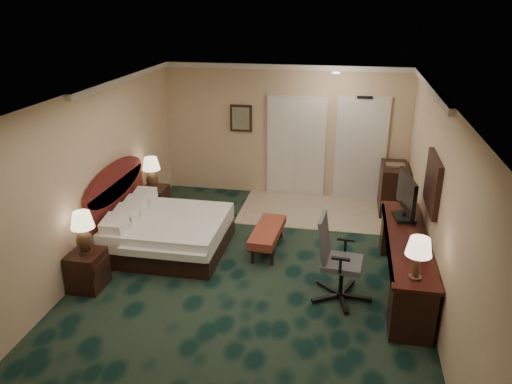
% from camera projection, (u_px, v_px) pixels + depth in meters
% --- Properties ---
extents(floor, '(5.00, 7.50, 0.00)m').
position_uv_depth(floor, '(248.00, 286.00, 7.25)').
color(floor, black).
rests_on(floor, ground).
extents(ceiling, '(5.00, 7.50, 0.00)m').
position_uv_depth(ceiling, '(247.00, 101.00, 6.26)').
color(ceiling, silver).
rests_on(ceiling, wall_back).
extents(wall_back, '(5.00, 0.00, 2.70)m').
position_uv_depth(wall_back, '(284.00, 132.00, 10.19)').
color(wall_back, tan).
rests_on(wall_back, ground).
extents(wall_left, '(0.00, 7.50, 2.70)m').
position_uv_depth(wall_left, '(78.00, 188.00, 7.19)').
color(wall_left, tan).
rests_on(wall_left, ground).
extents(wall_right, '(0.00, 7.50, 2.70)m').
position_uv_depth(wall_right, '(441.00, 214.00, 6.33)').
color(wall_right, tan).
rests_on(wall_right, ground).
extents(crown_molding, '(5.00, 7.50, 0.10)m').
position_uv_depth(crown_molding, '(247.00, 105.00, 6.28)').
color(crown_molding, silver).
rests_on(crown_molding, wall_back).
extents(tile_patch, '(3.20, 1.70, 0.01)m').
position_uv_depth(tile_patch, '(323.00, 212.00, 9.75)').
color(tile_patch, tan).
rests_on(tile_patch, ground).
extents(headboard, '(0.12, 2.00, 1.40)m').
position_uv_depth(headboard, '(117.00, 204.00, 8.33)').
color(headboard, '#4B1410').
rests_on(headboard, ground).
extents(entry_door, '(1.02, 0.06, 2.18)m').
position_uv_depth(entry_door, '(361.00, 150.00, 10.00)').
color(entry_door, silver).
rests_on(entry_door, ground).
extents(closet_doors, '(1.20, 0.06, 2.10)m').
position_uv_depth(closet_doors, '(296.00, 147.00, 10.22)').
color(closet_doors, white).
rests_on(closet_doors, ground).
extents(wall_art, '(0.45, 0.06, 0.55)m').
position_uv_depth(wall_art, '(241.00, 118.00, 10.22)').
color(wall_art, '#4A6D58').
rests_on(wall_art, wall_back).
extents(wall_mirror, '(0.05, 0.95, 0.75)m').
position_uv_depth(wall_mirror, '(433.00, 183.00, 6.81)').
color(wall_mirror, white).
rests_on(wall_mirror, wall_right).
extents(bed, '(1.81, 1.67, 0.57)m').
position_uv_depth(bed, '(170.00, 234.00, 8.20)').
color(bed, white).
rests_on(bed, ground).
extents(nightstand_near, '(0.45, 0.51, 0.56)m').
position_uv_depth(nightstand_near, '(88.00, 270.00, 7.13)').
color(nightstand_near, black).
rests_on(nightstand_near, ground).
extents(nightstand_far, '(0.45, 0.51, 0.56)m').
position_uv_depth(nightstand_far, '(155.00, 201.00, 9.52)').
color(nightstand_far, black).
rests_on(nightstand_far, ground).
extents(lamp_near, '(0.42, 0.42, 0.62)m').
position_uv_depth(lamp_near, '(84.00, 232.00, 6.93)').
color(lamp_near, '#302110').
rests_on(lamp_near, nightstand_near).
extents(lamp_far, '(0.37, 0.37, 0.62)m').
position_uv_depth(lamp_far, '(152.00, 173.00, 9.25)').
color(lamp_far, '#302110').
rests_on(lamp_far, nightstand_far).
extents(bed_bench, '(0.47, 1.19, 0.40)m').
position_uv_depth(bed_bench, '(267.00, 239.00, 8.22)').
color(bed_bench, maroon).
rests_on(bed_bench, ground).
extents(desk, '(0.58, 2.71, 0.78)m').
position_uv_depth(desk, '(404.00, 263.00, 7.10)').
color(desk, black).
rests_on(desk, ground).
extents(tv, '(0.21, 0.89, 0.69)m').
position_uv_depth(tv, '(406.00, 198.00, 7.44)').
color(tv, black).
rests_on(tv, desk).
extents(desk_lamp, '(0.39, 0.39, 0.54)m').
position_uv_depth(desk_lamp, '(418.00, 258.00, 5.87)').
color(desk_lamp, '#302110').
rests_on(desk_lamp, desk).
extents(desk_chair, '(0.76, 0.72, 1.20)m').
position_uv_depth(desk_chair, '(343.00, 260.00, 6.76)').
color(desk_chair, '#4A4A57').
rests_on(desk_chair, ground).
extents(minibar, '(0.49, 0.88, 0.93)m').
position_uv_depth(minibar, '(393.00, 189.00, 9.63)').
color(minibar, black).
rests_on(minibar, ground).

